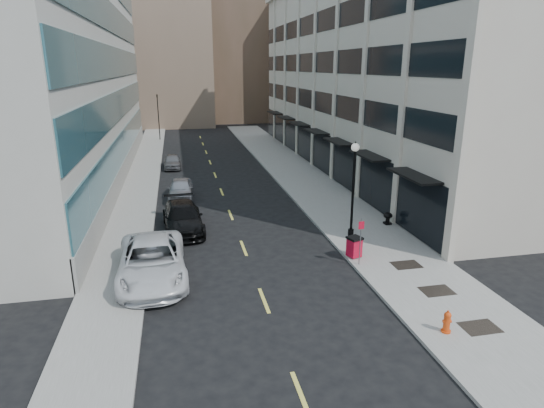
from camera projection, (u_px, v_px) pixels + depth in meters
name	position (u px, v px, depth m)	size (l,w,h in m)	color
ground	(274.00, 325.00, 17.69)	(160.00, 160.00, 0.00)	black
sidewalk_right	(311.00, 186.00, 37.87)	(5.00, 80.00, 0.15)	gray
sidewalk_left	(138.00, 196.00, 35.11)	(3.00, 80.00, 0.15)	gray
building_right	(387.00, 73.00, 43.67)	(15.30, 46.50, 18.25)	beige
building_left	(13.00, 62.00, 36.92)	(16.14, 46.00, 20.00)	#BCB7AA
skyline_tan_near	(166.00, 39.00, 76.49)	(14.00, 18.00, 28.00)	#7F6753
skyline_brown	(234.00, 24.00, 81.72)	(12.00, 16.00, 34.00)	brown
skyline_tan_far	(113.00, 59.00, 84.76)	(12.00, 14.00, 22.00)	#7F6753
skyline_stone	(295.00, 64.00, 80.11)	(10.00, 14.00, 20.00)	beige
grate_near	(480.00, 327.00, 17.26)	(1.40, 1.00, 0.01)	black
grate_mid	(437.00, 291.00, 20.07)	(1.40, 1.00, 0.01)	black
grate_far	(406.00, 265.00, 22.69)	(1.40, 1.00, 0.01)	black
road_centerline	(226.00, 202.00, 33.60)	(0.15, 68.20, 0.01)	#D8CC4C
traffic_signal	(157.00, 97.00, 59.88)	(0.66, 0.66, 6.98)	black
car_white_van	(152.00, 261.00, 21.26)	(3.06, 6.65, 1.85)	silver
car_black_pickup	(183.00, 218.00, 27.68)	(2.30, 5.66, 1.64)	black
car_silver_sedan	(181.00, 189.00, 34.35)	(1.81, 4.51, 1.54)	gray
car_grey_sedan	(172.00, 161.00, 44.67)	(1.62, 4.02, 1.37)	slate
fire_hydrant	(447.00, 322.00, 16.86)	(0.36, 0.36, 0.89)	#F84911
trash_bin	(354.00, 246.00, 23.49)	(0.86, 0.86, 1.10)	#B80C27
lamppost	(353.00, 181.00, 25.72)	(0.46, 0.46, 5.57)	black
sign_post	(361.00, 235.00, 22.29)	(0.29, 0.06, 2.44)	slate
urn_planter	(388.00, 217.00, 28.43)	(0.55, 0.55, 0.76)	black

